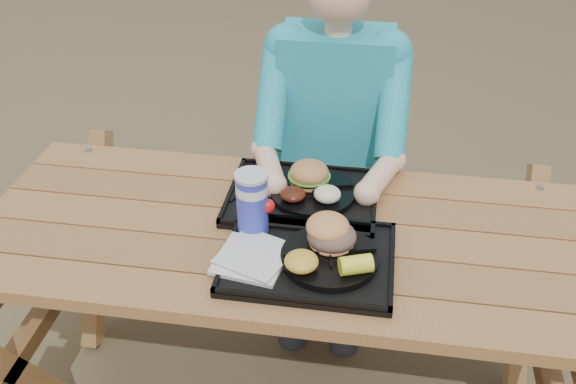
# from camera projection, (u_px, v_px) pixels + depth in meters

# --- Properties ---
(picnic_table) EXTENTS (1.80, 1.49, 0.75)m
(picnic_table) POSITION_uv_depth(u_px,v_px,m) (288.00, 323.00, 2.05)
(picnic_table) COLOR #999999
(picnic_table) RESTS_ON ground
(tray_near) EXTENTS (0.45, 0.35, 0.02)m
(tray_near) POSITION_uv_depth(u_px,v_px,m) (309.00, 260.00, 1.71)
(tray_near) COLOR black
(tray_near) RESTS_ON picnic_table
(tray_far) EXTENTS (0.45, 0.35, 0.02)m
(tray_far) POSITION_uv_depth(u_px,v_px,m) (302.00, 199.00, 1.95)
(tray_far) COLOR black
(tray_far) RESTS_ON picnic_table
(plate_near) EXTENTS (0.26, 0.26, 0.02)m
(plate_near) POSITION_uv_depth(u_px,v_px,m) (330.00, 257.00, 1.69)
(plate_near) COLOR black
(plate_near) RESTS_ON tray_near
(plate_far) EXTENTS (0.26, 0.26, 0.02)m
(plate_far) POSITION_uv_depth(u_px,v_px,m) (313.00, 192.00, 1.94)
(plate_far) COLOR black
(plate_far) RESTS_ON tray_far
(napkin_stack) EXTENTS (0.20, 0.20, 0.02)m
(napkin_stack) POSITION_uv_depth(u_px,v_px,m) (251.00, 258.00, 1.69)
(napkin_stack) COLOR silver
(napkin_stack) RESTS_ON tray_near
(soda_cup) EXTENTS (0.09, 0.09, 0.18)m
(soda_cup) POSITION_uv_depth(u_px,v_px,m) (252.00, 204.00, 1.75)
(soda_cup) COLOR #1723AF
(soda_cup) RESTS_ON tray_near
(condiment_bbq) EXTENTS (0.04, 0.04, 0.03)m
(condiment_bbq) POSITION_uv_depth(u_px,v_px,m) (318.00, 228.00, 1.79)
(condiment_bbq) COLOR black
(condiment_bbq) RESTS_ON tray_near
(condiment_mustard) EXTENTS (0.05, 0.05, 0.03)m
(condiment_mustard) POSITION_uv_depth(u_px,v_px,m) (337.00, 224.00, 1.80)
(condiment_mustard) COLOR yellow
(condiment_mustard) RESTS_ON tray_near
(sandwich) EXTENTS (0.12, 0.12, 0.13)m
(sandwich) POSITION_uv_depth(u_px,v_px,m) (332.00, 225.00, 1.68)
(sandwich) COLOR #E39050
(sandwich) RESTS_ON plate_near
(mac_cheese) EXTENTS (0.09, 0.09, 0.04)m
(mac_cheese) POSITION_uv_depth(u_px,v_px,m) (301.00, 261.00, 1.63)
(mac_cheese) COLOR gold
(mac_cheese) RESTS_ON plate_near
(corn_cob) EXTENTS (0.11, 0.11, 0.05)m
(corn_cob) POSITION_uv_depth(u_px,v_px,m) (356.00, 265.00, 1.61)
(corn_cob) COLOR #FBFF35
(corn_cob) RESTS_ON plate_near
(cutlery_far) EXTENTS (0.06, 0.14, 0.01)m
(cutlery_far) POSITION_uv_depth(u_px,v_px,m) (249.00, 189.00, 1.97)
(cutlery_far) COLOR black
(cutlery_far) RESTS_ON tray_far
(burger) EXTENTS (0.12, 0.12, 0.11)m
(burger) POSITION_uv_depth(u_px,v_px,m) (309.00, 168.00, 1.94)
(burger) COLOR #BA7B41
(burger) RESTS_ON plate_far
(baked_beans) EXTENTS (0.08, 0.08, 0.03)m
(baked_beans) POSITION_uv_depth(u_px,v_px,m) (293.00, 194.00, 1.89)
(baked_beans) COLOR #48190E
(baked_beans) RESTS_ON plate_far
(potato_salad) EXTENTS (0.08, 0.08, 0.04)m
(potato_salad) POSITION_uv_depth(u_px,v_px,m) (327.00, 194.00, 1.88)
(potato_salad) COLOR beige
(potato_salad) RESTS_ON plate_far
(diner) EXTENTS (0.48, 0.84, 1.28)m
(diner) POSITION_uv_depth(u_px,v_px,m) (332.00, 162.00, 2.36)
(diner) COLOR teal
(diner) RESTS_ON ground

